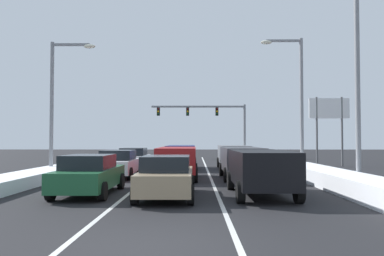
{
  "coord_description": "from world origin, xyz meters",
  "views": [
    {
      "loc": [
        0.85,
        -7.29,
        2.07
      ],
      "look_at": [
        0.58,
        26.94,
        3.17
      ],
      "focal_mm": 34.94,
      "sensor_mm": 36.0,
      "label": 1
    }
  ],
  "objects_px": {
    "sedan_white_left_lane_second": "(119,164)",
    "sedan_tan_center_lane_nearest": "(166,176)",
    "suv_gray_right_lane_third": "(234,155)",
    "traffic_light_gantry": "(212,117)",
    "suv_red_center_lane_second": "(177,160)",
    "suv_navy_center_lane_third": "(181,155)",
    "sedan_green_left_lane_nearest": "(89,174)",
    "street_lamp_right_mid": "(296,92)",
    "roadside_sign_right": "(329,116)",
    "sedan_silver_left_lane_third": "(134,158)",
    "suv_black_right_lane_nearest": "(260,168)",
    "street_lamp_right_near": "(350,66)",
    "suv_charcoal_right_lane_second": "(242,160)",
    "street_lamp_left_mid": "(58,95)"
  },
  "relations": [
    {
      "from": "sedan_white_left_lane_second",
      "to": "sedan_tan_center_lane_nearest",
      "type": "bearing_deg",
      "value": -66.27
    },
    {
      "from": "suv_gray_right_lane_third",
      "to": "traffic_light_gantry",
      "type": "xyz_separation_m",
      "value": [
        -0.84,
        16.4,
        3.72
      ]
    },
    {
      "from": "traffic_light_gantry",
      "to": "suv_red_center_lane_second",
      "type": "bearing_deg",
      "value": -97.01
    },
    {
      "from": "suv_navy_center_lane_third",
      "to": "sedan_green_left_lane_nearest",
      "type": "xyz_separation_m",
      "value": [
        -3.03,
        -12.49,
        -0.25
      ]
    },
    {
      "from": "suv_red_center_lane_second",
      "to": "street_lamp_right_mid",
      "type": "height_order",
      "value": "street_lamp_right_mid"
    },
    {
      "from": "roadside_sign_right",
      "to": "suv_navy_center_lane_third",
      "type": "bearing_deg",
      "value": -165.35
    },
    {
      "from": "traffic_light_gantry",
      "to": "sedan_silver_left_lane_third",
      "type": "bearing_deg",
      "value": -110.49
    },
    {
      "from": "street_lamp_right_mid",
      "to": "suv_black_right_lane_nearest",
      "type": "bearing_deg",
      "value": -112.46
    },
    {
      "from": "suv_navy_center_lane_third",
      "to": "sedan_silver_left_lane_third",
      "type": "height_order",
      "value": "suv_navy_center_lane_third"
    },
    {
      "from": "sedan_tan_center_lane_nearest",
      "to": "suv_red_center_lane_second",
      "type": "bearing_deg",
      "value": 89.29
    },
    {
      "from": "suv_black_right_lane_nearest",
      "to": "traffic_light_gantry",
      "type": "distance_m",
      "value": 29.47
    },
    {
      "from": "sedan_silver_left_lane_third",
      "to": "street_lamp_right_mid",
      "type": "xyz_separation_m",
      "value": [
        10.69,
        -3.01,
        4.3
      ]
    },
    {
      "from": "sedan_silver_left_lane_third",
      "to": "street_lamp_right_near",
      "type": "relative_size",
      "value": 0.5
    },
    {
      "from": "street_lamp_right_near",
      "to": "roadside_sign_right",
      "type": "relative_size",
      "value": 1.63
    },
    {
      "from": "suv_gray_right_lane_third",
      "to": "suv_red_center_lane_second",
      "type": "xyz_separation_m",
      "value": [
        -3.71,
        -6.94,
        0.0
      ]
    },
    {
      "from": "sedan_silver_left_lane_third",
      "to": "suv_red_center_lane_second",
      "type": "bearing_deg",
      "value": -62.87
    },
    {
      "from": "sedan_white_left_lane_second",
      "to": "suv_red_center_lane_second",
      "type": "bearing_deg",
      "value": -14.83
    },
    {
      "from": "suv_gray_right_lane_third",
      "to": "sedan_tan_center_lane_nearest",
      "type": "height_order",
      "value": "suv_gray_right_lane_third"
    },
    {
      "from": "suv_navy_center_lane_third",
      "to": "sedan_tan_center_lane_nearest",
      "type": "bearing_deg",
      "value": -90.12
    },
    {
      "from": "sedan_white_left_lane_second",
      "to": "street_lamp_right_mid",
      "type": "height_order",
      "value": "street_lamp_right_mid"
    },
    {
      "from": "suv_charcoal_right_lane_second",
      "to": "sedan_green_left_lane_nearest",
      "type": "relative_size",
      "value": 1.09
    },
    {
      "from": "sedan_tan_center_lane_nearest",
      "to": "sedan_green_left_lane_nearest",
      "type": "height_order",
      "value": "same"
    },
    {
      "from": "sedan_white_left_lane_second",
      "to": "street_lamp_right_near",
      "type": "distance_m",
      "value": 12.71
    },
    {
      "from": "suv_charcoal_right_lane_second",
      "to": "sedan_green_left_lane_nearest",
      "type": "bearing_deg",
      "value": -138.34
    },
    {
      "from": "suv_charcoal_right_lane_second",
      "to": "sedan_white_left_lane_second",
      "type": "bearing_deg",
      "value": 173.89
    },
    {
      "from": "suv_red_center_lane_second",
      "to": "street_lamp_left_mid",
      "type": "bearing_deg",
      "value": 164.97
    },
    {
      "from": "traffic_light_gantry",
      "to": "roadside_sign_right",
      "type": "height_order",
      "value": "traffic_light_gantry"
    },
    {
      "from": "street_lamp_right_near",
      "to": "roadside_sign_right",
      "type": "xyz_separation_m",
      "value": [
        3.94,
        13.49,
        -1.29
      ]
    },
    {
      "from": "suv_gray_right_lane_third",
      "to": "sedan_green_left_lane_nearest",
      "type": "distance_m",
      "value": 14.3
    },
    {
      "from": "suv_red_center_lane_second",
      "to": "street_lamp_right_near",
      "type": "xyz_separation_m",
      "value": [
        7.71,
        -3.59,
        4.3
      ]
    },
    {
      "from": "suv_charcoal_right_lane_second",
      "to": "roadside_sign_right",
      "type": "relative_size",
      "value": 0.89
    },
    {
      "from": "sedan_tan_center_lane_nearest",
      "to": "sedan_silver_left_lane_third",
      "type": "xyz_separation_m",
      "value": [
        -3.3,
        13.03,
        0.0
      ]
    },
    {
      "from": "suv_charcoal_right_lane_second",
      "to": "sedan_tan_center_lane_nearest",
      "type": "xyz_separation_m",
      "value": [
        -3.52,
        -6.59,
        -0.25
      ]
    },
    {
      "from": "suv_black_right_lane_nearest",
      "to": "street_lamp_right_mid",
      "type": "xyz_separation_m",
      "value": [
        3.92,
        9.49,
        4.05
      ]
    },
    {
      "from": "sedan_white_left_lane_second",
      "to": "street_lamp_right_near",
      "type": "height_order",
      "value": "street_lamp_right_near"
    },
    {
      "from": "suv_red_center_lane_second",
      "to": "suv_navy_center_lane_third",
      "type": "height_order",
      "value": "same"
    },
    {
      "from": "street_lamp_right_near",
      "to": "street_lamp_left_mid",
      "type": "distance_m",
      "value": 15.81
    },
    {
      "from": "sedan_white_left_lane_second",
      "to": "street_lamp_left_mid",
      "type": "relative_size",
      "value": 0.57
    },
    {
      "from": "suv_black_right_lane_nearest",
      "to": "traffic_light_gantry",
      "type": "bearing_deg",
      "value": 91.01
    },
    {
      "from": "street_lamp_left_mid",
      "to": "suv_gray_right_lane_third",
      "type": "bearing_deg",
      "value": 24.97
    },
    {
      "from": "suv_gray_right_lane_third",
      "to": "sedan_silver_left_lane_third",
      "type": "distance_m",
      "value": 7.1
    },
    {
      "from": "street_lamp_right_mid",
      "to": "suv_navy_center_lane_third",
      "type": "bearing_deg",
      "value": 156.17
    },
    {
      "from": "sedan_white_left_lane_second",
      "to": "street_lamp_right_mid",
      "type": "relative_size",
      "value": 0.53
    },
    {
      "from": "suv_gray_right_lane_third",
      "to": "street_lamp_right_near",
      "type": "bearing_deg",
      "value": -69.18
    },
    {
      "from": "traffic_light_gantry",
      "to": "suv_navy_center_lane_third",
      "type": "bearing_deg",
      "value": -100.05
    },
    {
      "from": "suv_black_right_lane_nearest",
      "to": "suv_red_center_lane_second",
      "type": "relative_size",
      "value": 1.0
    },
    {
      "from": "suv_black_right_lane_nearest",
      "to": "sedan_silver_left_lane_third",
      "type": "height_order",
      "value": "suv_black_right_lane_nearest"
    },
    {
      "from": "suv_red_center_lane_second",
      "to": "roadside_sign_right",
      "type": "xyz_separation_m",
      "value": [
        11.65,
        9.9,
        3.0
      ]
    },
    {
      "from": "suv_gray_right_lane_third",
      "to": "sedan_silver_left_lane_third",
      "type": "bearing_deg",
      "value": -177.28
    },
    {
      "from": "street_lamp_right_mid",
      "to": "street_lamp_left_mid",
      "type": "distance_m",
      "value": 14.51
    }
  ]
}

